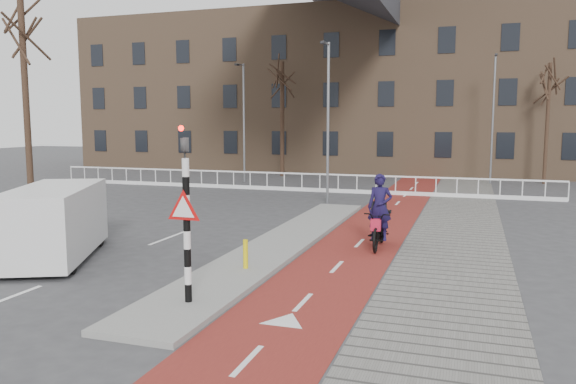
% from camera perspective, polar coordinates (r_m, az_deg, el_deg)
% --- Properties ---
extents(ground, '(120.00, 120.00, 0.00)m').
position_cam_1_polar(ground, '(13.16, -3.53, -9.21)').
color(ground, '#38383A').
rests_on(ground, ground).
extents(bike_lane, '(2.50, 60.00, 0.01)m').
position_cam_1_polar(bike_lane, '(22.26, 9.75, -2.54)').
color(bike_lane, maroon).
rests_on(bike_lane, ground).
extents(sidewalk, '(3.00, 60.00, 0.01)m').
position_cam_1_polar(sidewalk, '(22.03, 16.98, -2.85)').
color(sidewalk, slate).
rests_on(sidewalk, ground).
extents(curb_island, '(1.80, 16.00, 0.12)m').
position_cam_1_polar(curb_island, '(17.02, -0.70, -5.23)').
color(curb_island, gray).
rests_on(curb_island, ground).
extents(traffic_signal, '(0.80, 0.80, 3.68)m').
position_cam_1_polar(traffic_signal, '(11.19, -10.33, -1.78)').
color(traffic_signal, black).
rests_on(traffic_signal, curb_island).
extents(bollard, '(0.12, 0.12, 0.72)m').
position_cam_1_polar(bollard, '(13.90, -4.34, -6.30)').
color(bollard, yellow).
rests_on(bollard, curb_island).
extents(cyclist_near, '(0.81, 2.16, 2.19)m').
position_cam_1_polar(cyclist_near, '(16.70, 9.28, -3.16)').
color(cyclist_near, black).
rests_on(cyclist_near, bike_lane).
extents(cyclist_far, '(0.75, 1.59, 1.72)m').
position_cam_1_polar(cyclist_far, '(17.01, 9.31, -3.05)').
color(cyclist_far, black).
rests_on(cyclist_far, bike_lane).
extents(van, '(3.58, 4.92, 1.97)m').
position_cam_1_polar(van, '(16.36, -22.68, -2.80)').
color(van, silver).
rests_on(van, ground).
extents(railing, '(28.00, 0.10, 0.99)m').
position_cam_1_polar(railing, '(30.51, -0.38, 0.73)').
color(railing, silver).
rests_on(railing, ground).
extents(townhouse_row, '(46.00, 10.00, 15.90)m').
position_cam_1_polar(townhouse_row, '(44.58, 8.47, 12.33)').
color(townhouse_row, '#7F6047').
rests_on(townhouse_row, ground).
extents(tree_left, '(0.26, 0.26, 8.71)m').
position_cam_1_polar(tree_left, '(25.40, -25.05, 7.93)').
color(tree_left, black).
rests_on(tree_left, ground).
extents(tree_mid, '(0.29, 0.29, 7.77)m').
position_cam_1_polar(tree_mid, '(38.72, -0.60, 7.38)').
color(tree_mid, black).
rests_on(tree_mid, ground).
extents(tree_right, '(0.21, 0.21, 7.18)m').
position_cam_1_polar(tree_right, '(37.07, 24.83, 6.29)').
color(tree_right, black).
rests_on(tree_right, ground).
extents(streetlight_near, '(0.12, 0.12, 7.21)m').
position_cam_1_polar(streetlight_near, '(25.54, 4.09, 6.89)').
color(streetlight_near, slate).
rests_on(streetlight_near, ground).
extents(streetlight_left, '(0.12, 0.12, 7.24)m').
position_cam_1_polar(streetlight_left, '(35.03, -4.49, 6.96)').
color(streetlight_left, slate).
rests_on(streetlight_left, ground).
extents(streetlight_right, '(0.12, 0.12, 7.69)m').
position_cam_1_polar(streetlight_right, '(36.03, 20.09, 6.92)').
color(streetlight_right, slate).
rests_on(streetlight_right, ground).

